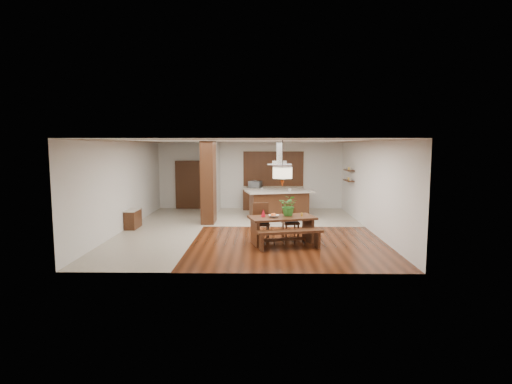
{
  "coord_description": "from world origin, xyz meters",
  "views": [
    {
      "loc": [
        0.46,
        -12.85,
        2.74
      ],
      "look_at": [
        0.3,
        0.0,
        1.25
      ],
      "focal_mm": 28.0,
      "sensor_mm": 36.0,
      "label": 1
    }
  ],
  "objects_px": {
    "microwave": "(255,184)",
    "dining_table": "(282,224)",
    "hallway_console": "(133,219)",
    "pendant_lantern": "(282,164)",
    "kitchen_island": "(279,204)",
    "range_hood": "(279,153)",
    "dining_bench": "(290,239)",
    "foliage_plant": "(289,205)",
    "dining_chair_right": "(291,221)",
    "fruit_bowl": "(274,216)",
    "dining_chair_left": "(261,222)",
    "island_cup": "(290,190)"
  },
  "relations": [
    {
      "from": "foliage_plant",
      "to": "dining_bench",
      "type": "bearing_deg",
      "value": -92.07
    },
    {
      "from": "kitchen_island",
      "to": "range_hood",
      "type": "height_order",
      "value": "range_hood"
    },
    {
      "from": "hallway_console",
      "to": "dining_table",
      "type": "height_order",
      "value": "dining_table"
    },
    {
      "from": "dining_chair_right",
      "to": "microwave",
      "type": "bearing_deg",
      "value": 90.71
    },
    {
      "from": "microwave",
      "to": "dining_table",
      "type": "bearing_deg",
      "value": -58.57
    },
    {
      "from": "dining_chair_right",
      "to": "kitchen_island",
      "type": "height_order",
      "value": "kitchen_island"
    },
    {
      "from": "dining_chair_left",
      "to": "hallway_console",
      "type": "bearing_deg",
      "value": 155.68
    },
    {
      "from": "hallway_console",
      "to": "dining_bench",
      "type": "relative_size",
      "value": 0.49
    },
    {
      "from": "dining_bench",
      "to": "island_cup",
      "type": "relative_size",
      "value": 15.82
    },
    {
      "from": "dining_table",
      "to": "range_hood",
      "type": "bearing_deg",
      "value": 88.58
    },
    {
      "from": "pendant_lantern",
      "to": "dining_chair_left",
      "type": "bearing_deg",
      "value": 144.75
    },
    {
      "from": "island_cup",
      "to": "dining_chair_left",
      "type": "bearing_deg",
      "value": -106.85
    },
    {
      "from": "range_hood",
      "to": "fruit_bowl",
      "type": "bearing_deg",
      "value": -94.58
    },
    {
      "from": "range_hood",
      "to": "dining_table",
      "type": "bearing_deg",
      "value": -91.42
    },
    {
      "from": "dining_chair_left",
      "to": "kitchen_island",
      "type": "bearing_deg",
      "value": 75.08
    },
    {
      "from": "pendant_lantern",
      "to": "range_hood",
      "type": "height_order",
      "value": "same"
    },
    {
      "from": "foliage_plant",
      "to": "fruit_bowl",
      "type": "bearing_deg",
      "value": -149.21
    },
    {
      "from": "fruit_bowl",
      "to": "range_hood",
      "type": "distance_m",
      "value": 4.58
    },
    {
      "from": "hallway_console",
      "to": "microwave",
      "type": "distance_m",
      "value": 5.7
    },
    {
      "from": "dining_chair_right",
      "to": "range_hood",
      "type": "distance_m",
      "value": 3.98
    },
    {
      "from": "hallway_console",
      "to": "pendant_lantern",
      "type": "distance_m",
      "value": 5.59
    },
    {
      "from": "range_hood",
      "to": "dining_bench",
      "type": "bearing_deg",
      "value": -89.12
    },
    {
      "from": "fruit_bowl",
      "to": "dining_chair_right",
      "type": "bearing_deg",
      "value": 55.91
    },
    {
      "from": "dining_table",
      "to": "island_cup",
      "type": "distance_m",
      "value": 4.09
    },
    {
      "from": "kitchen_island",
      "to": "dining_bench",
      "type": "bearing_deg",
      "value": -102.26
    },
    {
      "from": "pendant_lantern",
      "to": "microwave",
      "type": "bearing_deg",
      "value": 98.11
    },
    {
      "from": "dining_table",
      "to": "dining_chair_right",
      "type": "distance_m",
      "value": 0.72
    },
    {
      "from": "dining_bench",
      "to": "fruit_bowl",
      "type": "bearing_deg",
      "value": 129.02
    },
    {
      "from": "dining_chair_left",
      "to": "island_cup",
      "type": "relative_size",
      "value": 9.43
    },
    {
      "from": "dining_table",
      "to": "foliage_plant",
      "type": "distance_m",
      "value": 0.55
    },
    {
      "from": "microwave",
      "to": "range_hood",
      "type": "bearing_deg",
      "value": -39.05
    },
    {
      "from": "pendant_lantern",
      "to": "microwave",
      "type": "distance_m",
      "value": 6.1
    },
    {
      "from": "pendant_lantern",
      "to": "fruit_bowl",
      "type": "relative_size",
      "value": 4.64
    },
    {
      "from": "dining_bench",
      "to": "microwave",
      "type": "height_order",
      "value": "microwave"
    },
    {
      "from": "dining_chair_left",
      "to": "kitchen_island",
      "type": "relative_size",
      "value": 0.4
    },
    {
      "from": "dining_table",
      "to": "pendant_lantern",
      "type": "bearing_deg",
      "value": -90.0
    },
    {
      "from": "foliage_plant",
      "to": "range_hood",
      "type": "distance_m",
      "value": 4.23
    },
    {
      "from": "foliage_plant",
      "to": "kitchen_island",
      "type": "distance_m",
      "value": 4.02
    },
    {
      "from": "range_hood",
      "to": "microwave",
      "type": "xyz_separation_m",
      "value": [
        -0.95,
        1.81,
        -1.37
      ]
    },
    {
      "from": "pendant_lantern",
      "to": "kitchen_island",
      "type": "height_order",
      "value": "pendant_lantern"
    },
    {
      "from": "kitchen_island",
      "to": "microwave",
      "type": "xyz_separation_m",
      "value": [
        -0.95,
        1.81,
        0.57
      ]
    },
    {
      "from": "hallway_console",
      "to": "pendant_lantern",
      "type": "relative_size",
      "value": 0.67
    },
    {
      "from": "dining_chair_right",
      "to": "foliage_plant",
      "type": "relative_size",
      "value": 1.73
    },
    {
      "from": "dining_chair_left",
      "to": "microwave",
      "type": "relative_size",
      "value": 2.03
    },
    {
      "from": "dining_chair_left",
      "to": "microwave",
      "type": "height_order",
      "value": "microwave"
    },
    {
      "from": "dining_table",
      "to": "microwave",
      "type": "distance_m",
      "value": 6.02
    },
    {
      "from": "dining_bench",
      "to": "foliage_plant",
      "type": "relative_size",
      "value": 3.01
    },
    {
      "from": "kitchen_island",
      "to": "range_hood",
      "type": "relative_size",
      "value": 2.98
    },
    {
      "from": "dining_table",
      "to": "dining_bench",
      "type": "bearing_deg",
      "value": -74.54
    },
    {
      "from": "dining_table",
      "to": "range_hood",
      "type": "xyz_separation_m",
      "value": [
        0.1,
        4.12,
        1.91
      ]
    }
  ]
}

